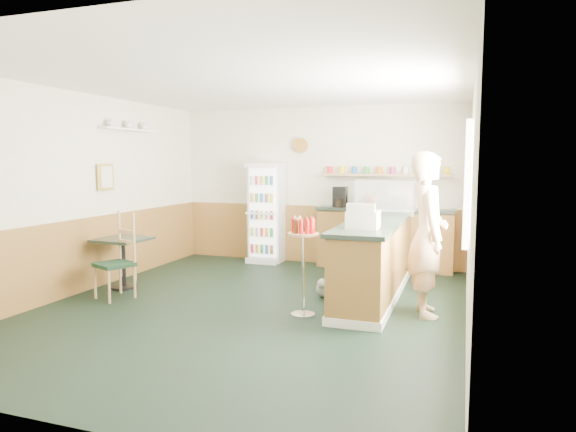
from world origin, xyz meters
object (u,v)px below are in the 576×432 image
at_px(cash_register, 363,220).
at_px(shopkeeper, 427,234).
at_px(condiment_stand, 303,249).
at_px(cafe_table, 123,253).
at_px(drinks_fridge, 266,213).
at_px(cafe_chair, 118,253).
at_px(display_case, 386,197).

bearing_deg(cash_register, shopkeeper, 16.57).
relative_size(condiment_stand, cafe_table, 1.58).
distance_m(cash_register, shopkeeper, 0.76).
bearing_deg(condiment_stand, cash_register, 21.94).
height_order(drinks_fridge, cafe_table, drinks_fridge).
relative_size(shopkeeper, cafe_chair, 1.68).
distance_m(shopkeeper, cafe_table, 4.13).
bearing_deg(condiment_stand, cafe_table, 172.11).
bearing_deg(display_case, drinks_fridge, 158.25).
bearing_deg(cafe_chair, cash_register, 27.93).
bearing_deg(cafe_chair, display_case, 54.78).
relative_size(cash_register, cafe_table, 0.52).
bearing_deg(shopkeeper, cash_register, 93.24).
bearing_deg(drinks_fridge, cash_register, -49.29).
bearing_deg(drinks_fridge, cafe_chair, -108.62).
bearing_deg(display_case, cafe_table, -155.34).
height_order(display_case, cafe_chair, display_case).
distance_m(shopkeeper, cafe_chair, 3.91).
height_order(drinks_fridge, display_case, drinks_fridge).
bearing_deg(cafe_table, shopkeeper, 1.42).
xyz_separation_m(shopkeeper, cafe_table, (-4.10, -0.10, -0.44)).
xyz_separation_m(drinks_fridge, cafe_table, (-1.19, -2.44, -0.37)).
height_order(shopkeeper, cafe_table, shopkeeper).
bearing_deg(display_case, cash_register, -90.00).
distance_m(condiment_stand, cafe_chair, 2.54).
relative_size(drinks_fridge, cafe_table, 2.46).
relative_size(cash_register, cafe_chair, 0.33).
height_order(shopkeeper, cafe_chair, shopkeeper).
relative_size(cash_register, shopkeeper, 0.20).
distance_m(display_case, cash_register, 1.69).
bearing_deg(condiment_stand, display_case, 71.85).
xyz_separation_m(cash_register, shopkeeper, (0.70, 0.23, -0.17)).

